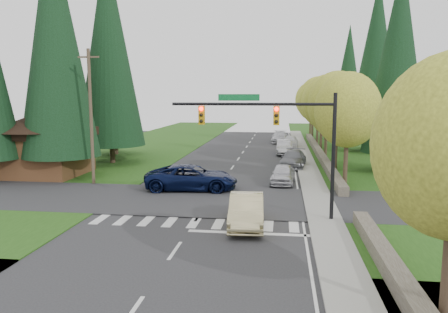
% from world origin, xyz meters
% --- Properties ---
extents(ground, '(120.00, 120.00, 0.00)m').
position_xyz_m(ground, '(0.00, 0.00, 0.00)').
color(ground, '#28282B').
rests_on(ground, ground).
extents(grass_east, '(14.00, 110.00, 0.06)m').
position_xyz_m(grass_east, '(13.00, 20.00, 0.03)').
color(grass_east, '#204A13').
rests_on(grass_east, ground).
extents(grass_west, '(14.00, 110.00, 0.06)m').
position_xyz_m(grass_west, '(-13.00, 20.00, 0.03)').
color(grass_west, '#204A13').
rests_on(grass_west, ground).
extents(cross_street, '(120.00, 8.00, 0.10)m').
position_xyz_m(cross_street, '(0.00, 8.00, 0.00)').
color(cross_street, '#28282B').
rests_on(cross_street, ground).
extents(sidewalk_east, '(1.80, 80.00, 0.13)m').
position_xyz_m(sidewalk_east, '(6.90, 22.00, 0.07)').
color(sidewalk_east, gray).
rests_on(sidewalk_east, ground).
extents(curb_east, '(0.20, 80.00, 0.13)m').
position_xyz_m(curb_east, '(6.05, 22.00, 0.07)').
color(curb_east, gray).
rests_on(curb_east, ground).
extents(stone_wall_south, '(0.70, 14.00, 0.70)m').
position_xyz_m(stone_wall_south, '(8.60, -3.00, 0.35)').
color(stone_wall_south, '#4C4438').
rests_on(stone_wall_south, ground).
extents(stone_wall_north, '(0.70, 40.00, 0.70)m').
position_xyz_m(stone_wall_north, '(8.60, 30.00, 0.35)').
color(stone_wall_north, '#4C4438').
rests_on(stone_wall_north, ground).
extents(traffic_signal, '(8.70, 0.37, 6.80)m').
position_xyz_m(traffic_signal, '(4.37, 4.50, 4.98)').
color(traffic_signal, black).
rests_on(traffic_signal, ground).
extents(brown_building, '(8.40, 8.40, 5.40)m').
position_xyz_m(brown_building, '(-15.00, 15.00, 3.14)').
color(brown_building, '#4C2D19').
rests_on(brown_building, ground).
extents(utility_pole, '(1.60, 0.24, 10.00)m').
position_xyz_m(utility_pole, '(-9.50, 12.00, 5.14)').
color(utility_pole, '#473828').
rests_on(utility_pole, ground).
extents(decid_tree_0, '(4.80, 4.80, 8.37)m').
position_xyz_m(decid_tree_0, '(9.20, 14.00, 5.60)').
color(decid_tree_0, '#38281C').
rests_on(decid_tree_0, ground).
extents(decid_tree_1, '(5.20, 5.20, 8.80)m').
position_xyz_m(decid_tree_1, '(9.30, 21.00, 5.80)').
color(decid_tree_1, '#38281C').
rests_on(decid_tree_1, ground).
extents(decid_tree_2, '(5.00, 5.00, 8.82)m').
position_xyz_m(decid_tree_2, '(9.10, 28.00, 5.93)').
color(decid_tree_2, '#38281C').
rests_on(decid_tree_2, ground).
extents(decid_tree_3, '(5.00, 5.00, 8.55)m').
position_xyz_m(decid_tree_3, '(9.20, 35.00, 5.66)').
color(decid_tree_3, '#38281C').
rests_on(decid_tree_3, ground).
extents(decid_tree_4, '(5.40, 5.40, 9.18)m').
position_xyz_m(decid_tree_4, '(9.30, 42.00, 6.06)').
color(decid_tree_4, '#38281C').
rests_on(decid_tree_4, ground).
extents(decid_tree_5, '(4.80, 4.80, 8.30)m').
position_xyz_m(decid_tree_5, '(9.10, 49.00, 5.53)').
color(decid_tree_5, '#38281C').
rests_on(decid_tree_5, ground).
extents(decid_tree_6, '(5.20, 5.20, 8.86)m').
position_xyz_m(decid_tree_6, '(9.20, 56.00, 5.86)').
color(decid_tree_6, '#38281C').
rests_on(decid_tree_6, ground).
extents(conifer_w_a, '(6.12, 6.12, 19.80)m').
position_xyz_m(conifer_w_a, '(-13.00, 14.00, 10.79)').
color(conifer_w_a, '#38281C').
rests_on(conifer_w_a, ground).
extents(conifer_w_b, '(5.44, 5.44, 17.80)m').
position_xyz_m(conifer_w_b, '(-16.00, 18.00, 9.79)').
color(conifer_w_b, '#38281C').
rests_on(conifer_w_b, ground).
extents(conifer_w_c, '(6.46, 6.46, 20.80)m').
position_xyz_m(conifer_w_c, '(-12.00, 22.00, 11.29)').
color(conifer_w_c, '#38281C').
rests_on(conifer_w_c, ground).
extents(conifer_w_e, '(5.78, 5.78, 18.80)m').
position_xyz_m(conifer_w_e, '(-14.00, 28.00, 10.29)').
color(conifer_w_e, '#38281C').
rests_on(conifer_w_e, ground).
extents(conifer_e_a, '(5.44, 5.44, 17.80)m').
position_xyz_m(conifer_e_a, '(14.00, 20.00, 9.79)').
color(conifer_e_a, '#38281C').
rests_on(conifer_e_a, ground).
extents(conifer_e_b, '(6.12, 6.12, 19.80)m').
position_xyz_m(conifer_e_b, '(15.00, 34.00, 10.79)').
color(conifer_e_b, '#38281C').
rests_on(conifer_e_b, ground).
extents(conifer_e_c, '(5.10, 5.10, 16.80)m').
position_xyz_m(conifer_e_c, '(14.00, 48.00, 9.29)').
color(conifer_e_c, '#38281C').
rests_on(conifer_e_c, ground).
extents(sedan_champagne, '(2.01, 5.01, 1.62)m').
position_xyz_m(sedan_champagne, '(2.77, 3.00, 0.81)').
color(sedan_champagne, beige).
rests_on(sedan_champagne, ground).
extents(suv_navy, '(6.71, 3.58, 1.79)m').
position_xyz_m(suv_navy, '(-1.77, 11.00, 0.90)').
color(suv_navy, '#0A1233').
rests_on(suv_navy, ground).
extents(parked_car_a, '(2.08, 4.40, 1.45)m').
position_xyz_m(parked_car_a, '(4.63, 14.14, 0.73)').
color(parked_car_a, silver).
rests_on(parked_car_a, ground).
extents(parked_car_b, '(2.74, 5.49, 1.53)m').
position_xyz_m(parked_car_b, '(5.60, 22.00, 0.77)').
color(parked_car_b, slate).
rests_on(parked_car_b, ground).
extents(parked_car_c, '(1.76, 4.98, 1.64)m').
position_xyz_m(parked_car_c, '(4.81, 30.70, 0.82)').
color(parked_car_c, silver).
rests_on(parked_car_c, ground).
extents(parked_car_d, '(2.00, 4.60, 1.55)m').
position_xyz_m(parked_car_d, '(5.60, 37.51, 0.77)').
color(parked_car_d, silver).
rests_on(parked_car_d, ground).
extents(parked_car_e, '(2.34, 5.39, 1.55)m').
position_xyz_m(parked_car_e, '(4.20, 43.00, 0.77)').
color(parked_car_e, '#BABAC0').
rests_on(parked_car_e, ground).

